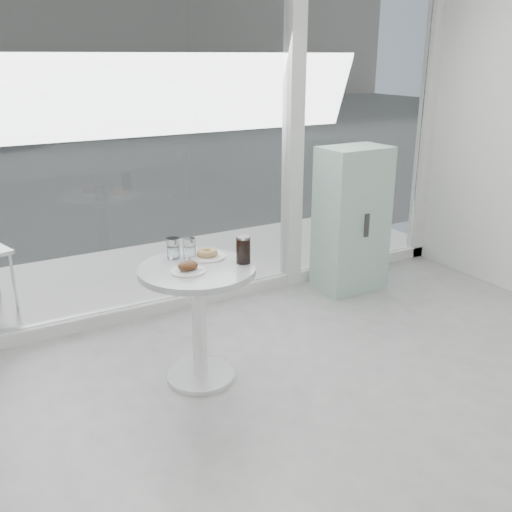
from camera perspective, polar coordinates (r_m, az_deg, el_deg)
storefront at (r=4.51m, az=-5.35°, el=15.89°), size 5.00×0.14×3.00m
main_table at (r=3.56m, az=-5.81°, el=-4.41°), size 0.72×0.72×0.77m
patio_deck at (r=5.57m, az=-8.93°, el=-1.40°), size 5.60×1.60×0.05m
street at (r=17.30m, az=-23.97°, el=11.25°), size 40.00×24.00×0.00m
mint_cabinet at (r=5.04m, az=9.52°, el=3.61°), size 0.59×0.42×1.26m
car_silver at (r=17.73m, az=-12.48°, el=15.17°), size 4.83×1.74×1.58m
plate_fritter at (r=3.40m, az=-6.77°, el=-1.18°), size 0.20×0.20×0.07m
plate_donut at (r=3.63m, az=-4.90°, el=0.16°), size 0.23×0.23×0.05m
water_tumbler_a at (r=3.64m, az=-8.28°, el=0.68°), size 0.08×0.08×0.13m
water_tumbler_b at (r=3.63m, az=-6.69°, el=0.69°), size 0.08×0.08×0.13m
cola_glass at (r=3.50m, az=-1.29°, el=0.59°), size 0.09×0.09×0.17m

